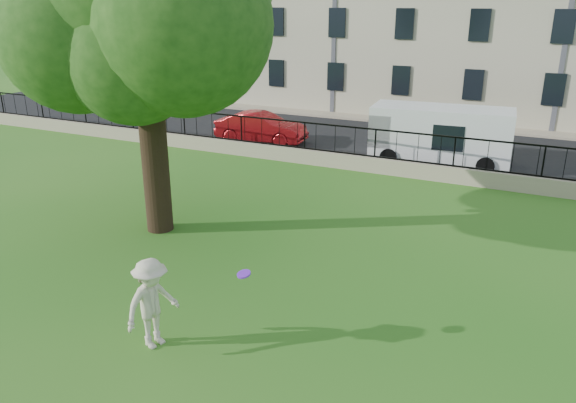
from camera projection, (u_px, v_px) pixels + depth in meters
The scene contains 9 objects.
ground at pixel (200, 317), 11.93m from camera, with size 120.00×120.00×0.00m, color #28701A.
retaining_wall at pixel (374, 165), 21.99m from camera, with size 50.00×0.40×0.60m, color tan.
iron_railing at pixel (375, 143), 21.70m from camera, with size 50.00×0.05×1.13m.
street at pixel (405, 146), 26.06m from camera, with size 60.00×9.00×0.01m, color black.
sidewalk at pixel (430, 124), 30.45m from camera, with size 60.00×1.40×0.12m, color tan.
man at pixel (152, 303), 10.67m from camera, with size 1.18×0.68×1.83m, color beige.
frisbee at pixel (244, 274), 10.65m from camera, with size 0.27×0.27×0.03m, color #7827E2.
red_sedan at pixel (261, 128), 26.50m from camera, with size 1.49×4.28×1.41m, color red.
white_van at pixel (440, 136), 22.90m from camera, with size 5.53×2.16×2.32m, color white.
Camera 1 is at (6.25, -8.53, 6.33)m, focal length 35.00 mm.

